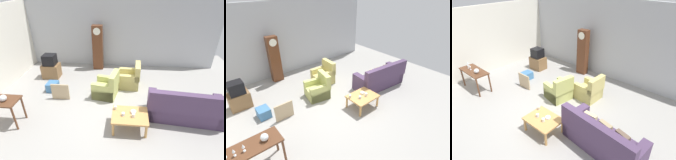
{
  "view_description": "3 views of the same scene",
  "coord_description": "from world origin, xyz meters",
  "views": [
    {
      "loc": [
        0.31,
        -4.36,
        3.61
      ],
      "look_at": [
        -0.15,
        0.76,
        0.71
      ],
      "focal_mm": 28.81,
      "sensor_mm": 36.0,
      "label": 1
    },
    {
      "loc": [
        -3.53,
        -4.06,
        4.0
      ],
      "look_at": [
        0.17,
        0.34,
        0.76
      ],
      "focal_mm": 29.58,
      "sensor_mm": 36.0,
      "label": 2
    },
    {
      "loc": [
        3.7,
        -3.4,
        4.03
      ],
      "look_at": [
        0.09,
        0.67,
        1.01
      ],
      "focal_mm": 31.48,
      "sensor_mm": 36.0,
      "label": 3
    }
  ],
  "objects": [
    {
      "name": "ground_plane",
      "position": [
        0.0,
        0.0,
        0.0
      ],
      "size": [
        10.4,
        10.4,
        0.0
      ],
      "primitive_type": "plane",
      "color": "#999691"
    },
    {
      "name": "garage_door_wall",
      "position": [
        0.0,
        3.6,
        1.6
      ],
      "size": [
        8.4,
        0.16,
        3.2
      ],
      "primitive_type": "cube",
      "color": "#ADAFB5",
      "rests_on": "ground_plane"
    },
    {
      "name": "couch_floral",
      "position": [
        2.02,
        -0.11,
        0.36
      ],
      "size": [
        2.18,
        1.08,
        1.04
      ],
      "color": "#4C3856",
      "rests_on": "ground_plane"
    },
    {
      "name": "armchair_olive_near",
      "position": [
        -0.34,
        0.89,
        0.31
      ],
      "size": [
        0.92,
        0.89,
        0.92
      ],
      "color": "#B7BC66",
      "rests_on": "ground_plane"
    },
    {
      "name": "armchair_olive_far",
      "position": [
        0.45,
        1.62,
        0.31
      ],
      "size": [
        0.82,
        0.79,
        0.92
      ],
      "color": "tan",
      "rests_on": "ground_plane"
    },
    {
      "name": "coffee_table_wood",
      "position": [
        0.46,
        -0.62,
        0.39
      ],
      "size": [
        0.96,
        0.76,
        0.45
      ],
      "color": "tan",
      "rests_on": "ground_plane"
    },
    {
      "name": "console_table_dark",
      "position": [
        -3.19,
        -0.73,
        0.67
      ],
      "size": [
        1.3,
        0.56,
        0.79
      ],
      "color": "#56331E",
      "rests_on": "ground_plane"
    },
    {
      "name": "grandfather_clock",
      "position": [
        -0.98,
        3.09,
        0.98
      ],
      "size": [
        0.44,
        0.3,
        1.95
      ],
      "color": "#562D19",
      "rests_on": "ground_plane"
    },
    {
      "name": "tv_stand_cabinet",
      "position": [
        -2.79,
        2.08,
        0.28
      ],
      "size": [
        0.68,
        0.52,
        0.56
      ],
      "primitive_type": "cube",
      "color": "brown",
      "rests_on": "ground_plane"
    },
    {
      "name": "tv_crt",
      "position": [
        -2.79,
        2.08,
        0.77
      ],
      "size": [
        0.48,
        0.44,
        0.42
      ],
      "primitive_type": "cube",
      "color": "black",
      "rests_on": "tv_stand_cabinet"
    },
    {
      "name": "framed_picture_leaning",
      "position": [
        -1.88,
        0.55,
        0.28
      ],
      "size": [
        0.6,
        0.05,
        0.57
      ],
      "primitive_type": "cube",
      "color": "tan",
      "rests_on": "ground_plane"
    },
    {
      "name": "storage_box_blue",
      "position": [
        -2.37,
        1.06,
        0.16
      ],
      "size": [
        0.37,
        0.43,
        0.32
      ],
      "primitive_type": "cube",
      "color": "teal",
      "rests_on": "ground_plane"
    },
    {
      "name": "glass_dome_cloche",
      "position": [
        -2.89,
        -0.75,
        0.87
      ],
      "size": [
        0.18,
        0.18,
        0.18
      ],
      "primitive_type": "sphere",
      "color": "silver",
      "rests_on": "console_table_dark"
    },
    {
      "name": "cup_white_porcelain",
      "position": [
        0.54,
        -0.69,
        0.5
      ],
      "size": [
        0.09,
        0.09,
        0.1
      ],
      "primitive_type": "cylinder",
      "color": "white",
      "rests_on": "coffee_table_wood"
    },
    {
      "name": "cup_blue_rimmed",
      "position": [
        0.28,
        -0.67,
        0.5
      ],
      "size": [
        0.08,
        0.08,
        0.09
      ],
      "primitive_type": "cylinder",
      "color": "silver",
      "rests_on": "coffee_table_wood"
    },
    {
      "name": "cup_cream_tall",
      "position": [
        0.06,
        -0.42,
        0.5
      ],
      "size": [
        0.08,
        0.08,
        0.1
      ],
      "primitive_type": "cylinder",
      "color": "beige",
      "rests_on": "coffee_table_wood"
    },
    {
      "name": "bowl_white_stacked",
      "position": [
        0.55,
        -0.53,
        0.48
      ],
      "size": [
        0.15,
        0.15,
        0.06
      ],
      "primitive_type": "cylinder",
      "color": "white",
      "rests_on": "coffee_table_wood"
    },
    {
      "name": "wine_glass_mid",
      "position": [
        -3.52,
        -0.77,
        0.91
      ],
      "size": [
        0.06,
        0.06,
        0.2
      ],
      "color": "silver",
      "rests_on": "console_table_dark"
    },
    {
      "name": "wine_glass_short",
      "position": [
        -3.34,
        -0.77,
        0.92
      ],
      "size": [
        0.07,
        0.07,
        0.2
      ],
      "color": "silver",
      "rests_on": "console_table_dark"
    }
  ]
}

